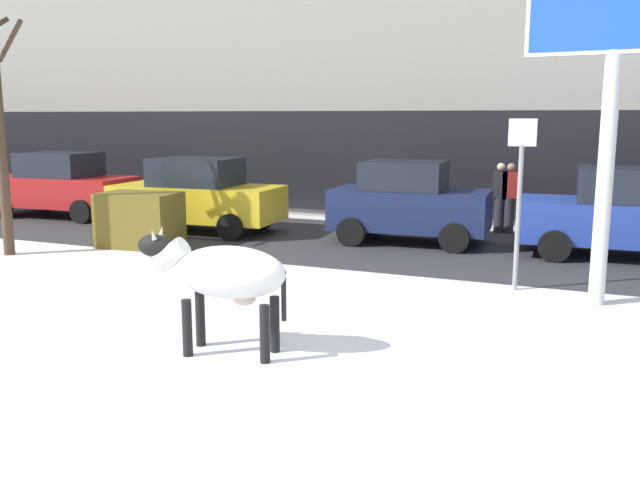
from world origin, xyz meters
name	(u,v)px	position (x,y,z in m)	size (l,w,h in m)	color
ground_plane	(255,380)	(0.00, 0.00, 0.00)	(120.00, 120.00, 0.00)	white
road_strip	(433,248)	(0.00, 8.28, 0.00)	(60.00, 5.60, 0.01)	#333338
cow_holstein	(226,273)	(-0.72, 0.64, 1.00)	(1.93, 0.81, 1.54)	silver
billboard	(617,13)	(3.40, 4.75, 4.31)	(2.53, 0.42, 5.56)	silver
car_red_sedan	(61,185)	(-10.98, 8.84, 0.91)	(4.30, 2.18, 1.84)	red
car_yellow_sedan	(197,196)	(-5.96, 8.13, 0.91)	(4.30, 2.18, 1.84)	gold
car_navy_hatchback	(409,203)	(-0.67, 8.68, 0.93)	(3.59, 2.09, 1.86)	#19234C
car_blue_sedan	(628,214)	(3.88, 8.71, 0.91)	(4.30, 2.18, 1.84)	#233D9E
pedestrian_by_cars	(510,198)	(1.27, 10.88, 0.88)	(0.36, 0.24, 1.73)	#282833
pedestrian_far_left	(500,197)	(1.03, 10.88, 0.88)	(0.36, 0.24, 1.73)	#282833
dumpster	(140,220)	(-6.04, 5.94, 0.60)	(1.70, 1.10, 1.20)	brown
street_sign	(520,190)	(2.13, 5.18, 1.67)	(0.44, 0.08, 2.82)	gray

